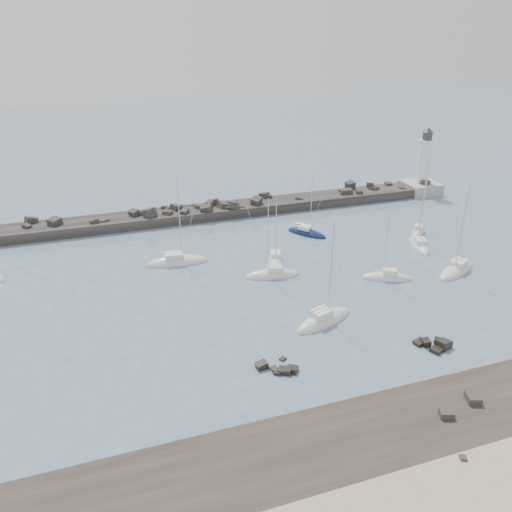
# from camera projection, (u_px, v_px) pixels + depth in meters

# --- Properties ---
(ground) EXTENTS (400.00, 400.00, 0.00)m
(ground) POSITION_uv_depth(u_px,v_px,m) (280.00, 319.00, 61.36)
(ground) COLOR slate
(ground) RESTS_ON ground
(rock_shelf) EXTENTS (140.00, 12.00, 1.58)m
(rock_shelf) POSITION_uv_depth(u_px,v_px,m) (373.00, 449.00, 42.48)
(rock_shelf) COLOR #2D241F
(rock_shelf) RESTS_ON ground
(rock_cluster_near) EXTENTS (4.35, 3.50, 1.38)m
(rock_cluster_near) POSITION_uv_depth(u_px,v_px,m) (281.00, 370.00, 52.14)
(rock_cluster_near) COLOR black
(rock_cluster_near) RESTS_ON ground
(rock_cluster_far) EXTENTS (3.89, 3.23, 1.63)m
(rock_cluster_far) POSITION_uv_depth(u_px,v_px,m) (435.00, 345.00, 55.97)
(rock_cluster_far) COLOR black
(rock_cluster_far) RESTS_ON ground
(breakwater) EXTENTS (115.00, 7.32, 4.87)m
(breakwater) POSITION_uv_depth(u_px,v_px,m) (166.00, 220.00, 91.64)
(breakwater) COLOR #282624
(breakwater) RESTS_ON ground
(lighthouse) EXTENTS (7.00, 7.00, 14.60)m
(lighthouse) POSITION_uv_depth(u_px,v_px,m) (421.00, 179.00, 106.34)
(lighthouse) COLOR #9A9A95
(lighthouse) RESTS_ON ground
(sailboat_2) EXTENTS (9.65, 3.87, 14.83)m
(sailboat_2) POSITION_uv_depth(u_px,v_px,m) (177.00, 262.00, 75.68)
(sailboat_2) COLOR silver
(sailboat_2) RESTS_ON ground
(sailboat_3) EXTENTS (8.35, 3.83, 12.79)m
(sailboat_3) POSITION_uv_depth(u_px,v_px,m) (272.00, 275.00, 71.75)
(sailboat_3) COLOR silver
(sailboat_3) RESTS_ON ground
(sailboat_4) EXTENTS (4.77, 7.64, 11.68)m
(sailboat_4) POSITION_uv_depth(u_px,v_px,m) (275.00, 261.00, 76.10)
(sailboat_4) COLOR silver
(sailboat_4) RESTS_ON ground
(sailboat_5) EXTENTS (9.10, 5.43, 13.91)m
(sailboat_5) POSITION_uv_depth(u_px,v_px,m) (323.00, 321.00, 60.65)
(sailboat_5) COLOR silver
(sailboat_5) RESTS_ON ground
(sailboat_6) EXTENTS (6.28, 7.24, 11.69)m
(sailboat_6) POSITION_uv_depth(u_px,v_px,m) (307.00, 234.00, 86.13)
(sailboat_6) COLOR #0E1B3C
(sailboat_6) RESTS_ON ground
(sailboat_7) EXTENTS (7.27, 4.75, 11.26)m
(sailboat_7) POSITION_uv_depth(u_px,v_px,m) (386.00, 278.00, 70.96)
(sailboat_7) COLOR silver
(sailboat_7) RESTS_ON ground
(sailboat_8) EXTENTS (4.72, 8.21, 12.42)m
(sailboat_8) POSITION_uv_depth(u_px,v_px,m) (419.00, 246.00, 81.38)
(sailboat_8) COLOR silver
(sailboat_8) RESTS_ON ground
(sailboat_9) EXTENTS (9.20, 6.31, 14.04)m
(sailboat_9) POSITION_uv_depth(u_px,v_px,m) (456.00, 271.00, 73.11)
(sailboat_9) COLOR silver
(sailboat_9) RESTS_ON ground
(sailboat_10) EXTENTS (5.66, 6.00, 10.19)m
(sailboat_10) POSITION_uv_depth(u_px,v_px,m) (418.00, 231.00, 86.98)
(sailboat_10) COLOR silver
(sailboat_10) RESTS_ON ground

